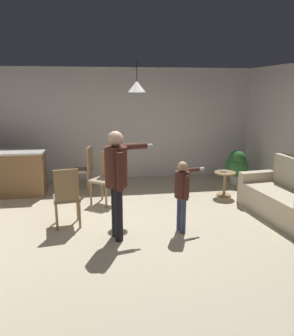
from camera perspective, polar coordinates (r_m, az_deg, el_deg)
The scene contains 13 objects.
ground at distance 5.54m, azimuth -0.33°, elevation -10.17°, with size 7.68×7.68×0.00m, color beige.
wall_back at distance 8.29m, azimuth -3.66°, elevation 7.51°, with size 6.40×0.10×2.70m, color silver.
couch_floral at distance 6.38m, azimuth 23.07°, elevation -4.83°, with size 1.04×1.88×1.00m.
kitchen_counter at distance 7.54m, azimuth -21.64°, elevation -0.81°, with size 1.26×0.66×0.95m.
side_table_by_couch at distance 7.16m, azimuth 13.16°, elevation -2.17°, with size 0.44×0.44×0.52m.
person_adult at distance 4.85m, azimuth -5.15°, elevation -0.96°, with size 0.76×0.59×1.64m.
person_child at distance 5.18m, azimuth 6.11°, elevation -3.55°, with size 0.55×0.44×1.14m.
dining_chair_by_counter at distance 6.57m, azimuth -7.10°, elevation -1.36°, with size 0.59×0.59×1.00m.
dining_chair_near_wall at distance 7.36m, azimuth -10.61°, elevation 0.14°, with size 0.51×0.51×1.00m.
dining_chair_centre_back at distance 5.53m, azimuth -13.60°, elevation -4.55°, with size 0.47×0.47×1.00m.
potted_plant_corner at distance 8.08m, azimuth 15.15°, elevation 0.40°, with size 0.53×0.53×0.81m.
spare_remote_on_table at distance 7.09m, azimuth 12.89°, elevation -0.54°, with size 0.04×0.13×0.04m, color white.
ceiling_light_pendant at distance 6.10m, azimuth -1.77°, elevation 13.79°, with size 0.32×0.32×0.55m.
Camera 1 is at (-0.75, -5.01, 2.24)m, focal length 35.56 mm.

